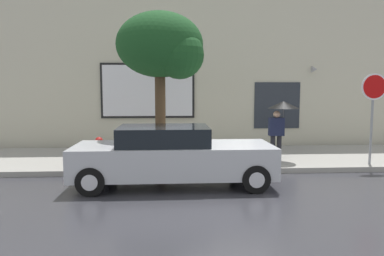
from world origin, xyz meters
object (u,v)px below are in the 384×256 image
Objects in this scene: fire_hydrant at (99,151)px; stop_sign at (373,100)px; street_tree at (164,48)px; parked_car at (172,156)px; pedestrian_with_umbrella at (281,114)px.

stop_sign reaches higher than fire_hydrant.
fire_hydrant is at bearing 176.16° from stop_sign.
street_tree is 6.14m from stop_sign.
parked_car is 1.10× the size of street_tree.
stop_sign is (2.45, -0.71, 0.42)m from pedestrian_with_umbrella.
fire_hydrant is 8.02m from stop_sign.
stop_sign is (5.96, -0.21, -1.45)m from street_tree.
parked_car is 6.06m from stop_sign.
street_tree is (-0.20, 1.57, 2.74)m from parked_car.
pedestrian_with_umbrella is (5.42, 0.18, 1.05)m from fire_hydrant.
fire_hydrant is at bearing 138.08° from parked_car.
pedestrian_with_umbrella is at bearing 8.12° from street_tree.
street_tree reaches higher than stop_sign.
fire_hydrant is 5.52m from pedestrian_with_umbrella.
street_tree is at bearing 178.02° from stop_sign.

